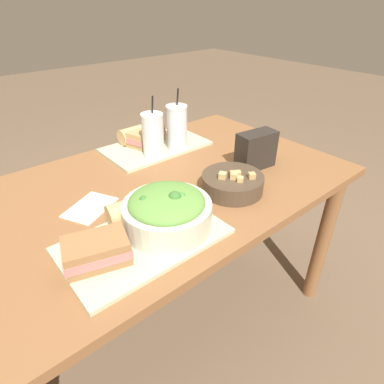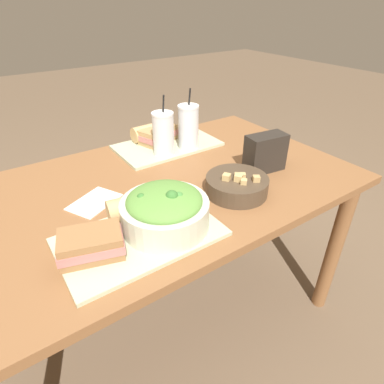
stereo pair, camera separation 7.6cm
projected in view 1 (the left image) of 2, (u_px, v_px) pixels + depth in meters
ground_plane at (161, 318)px, 1.47m from camera, size 12.00×12.00×0.00m
dining_table at (152, 208)px, 1.15m from camera, size 1.42×0.82×0.70m
tray_near at (144, 240)px, 0.85m from camera, size 0.43×0.26×0.01m
tray_far at (156, 147)px, 1.37m from camera, size 0.43×0.26×0.01m
salad_bowl at (167, 211)px, 0.86m from camera, size 0.24×0.24×0.12m
soup_bowl at (232, 182)px, 1.06m from camera, size 0.21×0.21×0.08m
sandwich_near at (96, 251)px, 0.76m from camera, size 0.18×0.14×0.06m
baguette_near at (132, 210)px, 0.90m from camera, size 0.14×0.09×0.07m
sandwich_far at (146, 136)px, 1.37m from camera, size 0.19×0.14×0.06m
baguette_far at (133, 135)px, 1.38m from camera, size 0.12×0.07×0.07m
drink_cup_dark at (153, 136)px, 1.25m from camera, size 0.09×0.09×0.24m
drink_cup_red at (177, 128)px, 1.31m from camera, size 0.09×0.09×0.24m
chip_bag at (256, 150)px, 1.19m from camera, size 0.16×0.09×0.14m
napkin_folded at (90, 207)px, 0.99m from camera, size 0.19×0.17×0.00m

